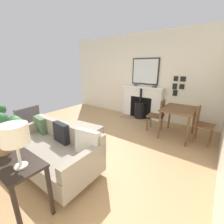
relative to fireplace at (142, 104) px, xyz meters
The scene contains 15 objects.
ground_plane 2.60m from the fireplace, ahead, with size 5.47×5.53×0.01m, color tan.
wall_left 0.99m from the fireplace, 119.46° to the right, with size 0.12×5.53×2.77m, color silver.
fireplace is the anchor object (origin of this frame).
mirror_over_mantel 1.09m from the fireplace, behind, with size 0.04×0.93×0.84m.
mantel_bowl_near 0.68m from the fireplace, 96.95° to the right, with size 0.13×0.13×0.04m.
mantel_bowl_far 0.74m from the fireplace, 94.92° to the left, with size 0.15×0.15×0.04m.
sofa 3.37m from the fireplace, ahead, with size 0.91×1.85×0.81m.
ottoman 2.48m from the fireplace, ahead, with size 0.74×0.89×0.37m.
armchair_accent 3.54m from the fireplace, 29.44° to the right, with size 0.75×0.67×0.81m.
console_table 4.11m from the fireplace, ahead, with size 0.41×1.70×0.73m.
table_lamp_far_end 4.19m from the fireplace, ahead, with size 0.27×0.27×0.49m.
dining_table 1.58m from the fireplace, 60.82° to the left, with size 0.95×0.74×0.75m.
dining_chair_near_fireplace 1.16m from the fireplace, 48.88° to the left, with size 0.43×0.43×0.90m.
dining_chair_by_back_wall 2.03m from the fireplace, 67.92° to the left, with size 0.42×0.42×0.86m.
photo_gallery_row 1.30m from the fireplace, 97.38° to the left, with size 0.02×0.34×0.59m.
Camera 1 is at (2.10, 2.52, 1.77)m, focal length 23.94 mm.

